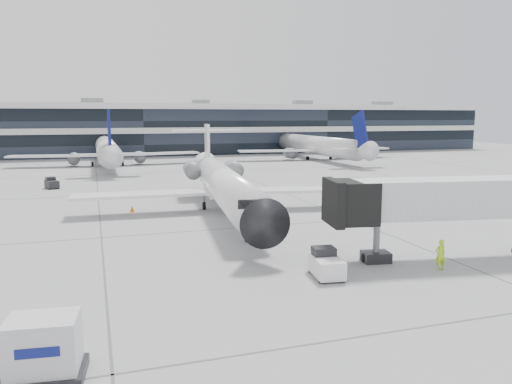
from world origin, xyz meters
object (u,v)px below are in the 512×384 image
object	(u,v)px
baggage_tug	(326,264)
cargo_uld	(44,349)
jet_bridge	(468,198)
regional_jet	(223,183)
ramp_worker	(440,255)

from	to	relation	value
baggage_tug	cargo_uld	distance (m)	15.11
jet_bridge	baggage_tug	world-z (taller)	jet_bridge
baggage_tug	jet_bridge	bearing A→B (deg)	11.19
regional_jet	baggage_tug	bearing A→B (deg)	-81.72
jet_bridge	ramp_worker	distance (m)	4.45
regional_jet	cargo_uld	distance (m)	29.56
baggage_tug	ramp_worker	bearing A→B (deg)	-0.69
regional_jet	ramp_worker	xyz separation A→B (m)	(7.23, -20.72, -1.73)
regional_jet	jet_bridge	size ratio (longest dim) A/B	2.10
regional_jet	jet_bridge	xyz separation A→B (m)	(10.30, -19.14, 1.08)
baggage_tug	cargo_uld	xyz separation A→B (m)	(-13.50, -6.78, 0.37)
cargo_uld	ramp_worker	bearing A→B (deg)	23.01
jet_bridge	cargo_uld	world-z (taller)	jet_bridge
ramp_worker	baggage_tug	bearing A→B (deg)	-6.72
jet_bridge	cargo_uld	distance (m)	24.48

